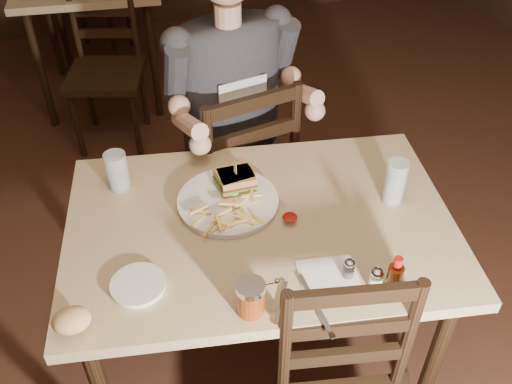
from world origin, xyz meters
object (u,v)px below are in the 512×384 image
object	(u,v)px
side_plate	(138,286)
hot_sauce	(395,276)
chair_far	(232,171)
dinner_plate	(228,203)
diner	(234,76)
glass_left	(117,171)
syrup_dispenser	(251,298)
main_table	(260,242)
bg_chair_near	(105,75)
glass_right	(395,182)

from	to	relation	value
side_plate	hot_sauce	bearing A→B (deg)	-17.52
chair_far	side_plate	size ratio (longest dim) A/B	6.45
dinner_plate	hot_sauce	xyz separation A→B (m)	(0.34, -0.46, 0.06)
diner	glass_left	size ratio (longest dim) A/B	7.00
chair_far	syrup_dispenser	distance (m)	1.01
syrup_dispenser	dinner_plate	bearing A→B (deg)	92.46
hot_sauce	main_table	bearing A→B (deg)	126.05
side_plate	bg_chair_near	bearing A→B (deg)	90.01
dinner_plate	side_plate	xyz separation A→B (m)	(-0.31, -0.26, -0.00)
chair_far	syrup_dispenser	size ratio (longest dim) A/B	9.44
chair_far	glass_right	bearing A→B (deg)	108.39
glass_left	hot_sauce	world-z (taller)	hot_sauce
syrup_dispenser	glass_right	bearing A→B (deg)	36.34
side_plate	syrup_dispenser	bearing A→B (deg)	-30.16
bg_chair_near	diner	bearing A→B (deg)	-52.90
bg_chair_near	dinner_plate	distance (m)	1.65
main_table	bg_chair_near	bearing A→B (deg)	102.95
chair_far	hot_sauce	distance (m)	1.07
chair_far	side_plate	xyz separation A→B (m)	(-0.45, -0.78, 0.30)
glass_right	glass_left	bearing A→B (deg)	159.59
bg_chair_near	diner	xyz separation A→B (m)	(0.46, -1.11, 0.52)
side_plate	glass_left	bearing A→B (deg)	90.59
glass_right	side_plate	size ratio (longest dim) A/B	1.02
dinner_plate	side_plate	bearing A→B (deg)	-140.54
glass_left	side_plate	bearing A→B (deg)	-89.41
glass_left	syrup_dispenser	distance (m)	0.66
glass_left	hot_sauce	size ratio (longest dim) A/B	0.97
diner	syrup_dispenser	size ratio (longest dim) A/B	9.05
main_table	chair_far	distance (m)	0.66
bg_chair_near	dinner_plate	size ratio (longest dim) A/B	2.79
diner	glass_left	xyz separation A→B (m)	(-0.46, -0.29, -0.11)
main_table	side_plate	size ratio (longest dim) A/B	8.65
diner	glass_right	world-z (taller)	diner
dinner_plate	syrup_dispenser	xyz separation A→B (m)	(-0.04, -0.41, 0.04)
syrup_dispenser	diner	bearing A→B (deg)	86.31
main_table	bg_chair_near	size ratio (longest dim) A/B	1.48
chair_far	dinner_plate	bearing A→B (deg)	64.03
main_table	hot_sauce	size ratio (longest dim) A/B	9.45
chair_far	side_plate	world-z (taller)	chair_far
diner	glass_right	xyz separation A→B (m)	(0.36, -0.60, -0.10)
side_plate	chair_far	bearing A→B (deg)	60.08
glass_left	hot_sauce	xyz separation A→B (m)	(0.65, -0.64, 0.00)
main_table	diner	bearing A→B (deg)	83.18
chair_far	syrup_dispenser	world-z (taller)	chair_far
glass_left	main_table	bearing A→B (deg)	-36.24
hot_sauce	syrup_dispenser	size ratio (longest dim) A/B	1.34
main_table	diner	distance (m)	0.64
diner	glass_right	distance (m)	0.70
hot_sauce	syrup_dispenser	world-z (taller)	hot_sauce
main_table	hot_sauce	distance (m)	0.47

